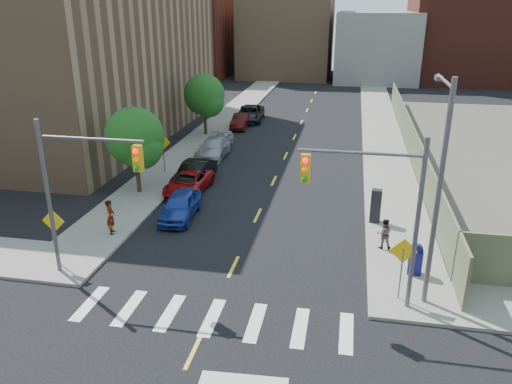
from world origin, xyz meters
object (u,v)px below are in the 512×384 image
at_px(parked_car_white, 222,140).
at_px(pedestrian_east, 384,234).
at_px(parked_car_blue, 180,206).
at_px(parked_car_red, 189,182).
at_px(payphone, 376,206).
at_px(pedestrian_west, 111,217).
at_px(parked_car_grey, 250,113).
at_px(parked_car_maroon, 241,121).
at_px(parked_car_silver, 213,148).
at_px(parked_car_black, 194,174).
at_px(mailbox, 415,259).

relative_size(parked_car_white, pedestrian_east, 2.41).
height_order(parked_car_blue, pedestrian_east, pedestrian_east).
height_order(parked_car_red, payphone, payphone).
bearing_deg(pedestrian_west, parked_car_grey, -23.33).
distance_m(payphone, pedestrian_west, 14.01).
height_order(parked_car_red, parked_car_white, parked_car_red).
relative_size(parked_car_grey, pedestrian_east, 3.60).
bearing_deg(parked_car_maroon, pedestrian_east, -63.92).
height_order(parked_car_silver, pedestrian_west, pedestrian_west).
distance_m(parked_car_maroon, pedestrian_west, 24.45).
height_order(parked_car_red, parked_car_silver, parked_car_silver).
bearing_deg(parked_car_blue, parked_car_silver, 93.72).
xyz_separation_m(parked_car_black, payphone, (11.57, -4.22, 0.31)).
relative_size(parked_car_blue, pedestrian_east, 2.78).
distance_m(parked_car_blue, pedestrian_west, 3.98).
bearing_deg(parked_car_white, parked_car_grey, 85.14).
distance_m(parked_car_blue, payphone, 10.76).
relative_size(parked_car_red, parked_car_maroon, 1.15).
bearing_deg(parked_car_white, parked_car_red, -90.73).
bearing_deg(payphone, parked_car_blue, -167.86).
relative_size(parked_car_maroon, payphone, 2.18).
relative_size(parked_car_maroon, pedestrian_east, 2.65).
xyz_separation_m(parked_car_red, parked_car_white, (-0.51, 10.50, -0.02)).
relative_size(parked_car_silver, pedestrian_west, 2.78).
xyz_separation_m(parked_car_blue, pedestrian_east, (10.99, -1.98, 0.19)).
xyz_separation_m(parked_car_black, pedestrian_west, (-1.84, -8.28, 0.30)).
height_order(parked_car_maroon, pedestrian_west, pedestrian_west).
distance_m(mailbox, pedestrian_east, 2.56).
xyz_separation_m(parked_car_maroon, pedestrian_east, (12.29, -23.50, 0.25)).
height_order(parked_car_black, parked_car_silver, parked_car_black).
bearing_deg(parked_car_red, pedestrian_west, -102.25).
bearing_deg(parked_car_black, mailbox, -31.06).
relative_size(parked_car_red, parked_car_silver, 0.91).
height_order(parked_car_red, mailbox, mailbox).
relative_size(parked_car_maroon, pedestrian_west, 2.21).
distance_m(parked_car_white, parked_car_grey, 10.30).
bearing_deg(parked_car_maroon, parked_car_red, -89.88).
relative_size(payphone, pedestrian_west, 1.01).
xyz_separation_m(parked_car_white, mailbox, (13.53, -18.69, 0.22)).
xyz_separation_m(parked_car_blue, parked_car_red, (-0.79, 3.97, -0.08)).
relative_size(parked_car_blue, parked_car_white, 1.15).
relative_size(parked_car_black, parked_car_white, 1.26).
bearing_deg(pedestrian_west, mailbox, -114.97).
height_order(parked_car_black, parked_car_white, parked_car_black).
bearing_deg(parked_car_silver, parked_car_red, -86.50).
relative_size(parked_car_silver, pedestrian_east, 3.33).
distance_m(parked_car_silver, payphone, 15.98).
xyz_separation_m(parked_car_black, pedestrian_east, (11.87, -7.37, 0.15)).
distance_m(parked_car_grey, pedestrian_east, 29.34).
distance_m(parked_car_maroon, mailbox, 29.08).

